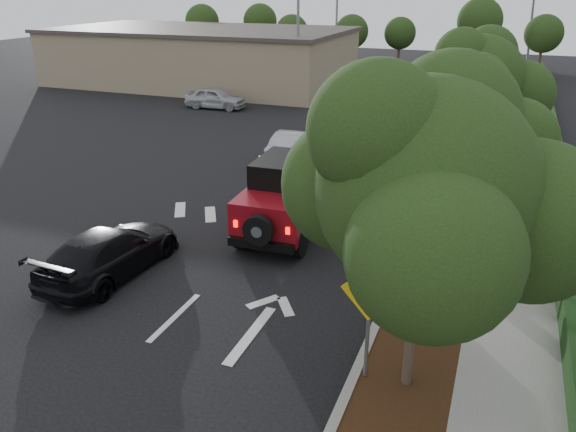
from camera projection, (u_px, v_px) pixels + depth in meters
The scene contains 19 objects.
ground at pixel (175, 317), 13.40m from camera, with size 120.00×120.00×0.00m, color black.
curb at pixel (438, 183), 22.15m from camera, with size 0.20×70.00×0.15m, color #9E9B93.
planting_strip at pixel (464, 186), 21.83m from camera, with size 1.80×70.00×0.12m, color black.
sidewalk at pixel (516, 192), 21.19m from camera, with size 2.00×70.00×0.12m, color gray.
hedge at pixel (558, 188), 20.59m from camera, with size 0.80×70.00×0.80m, color black.
commercial_building at pixel (202, 57), 43.78m from camera, with size 22.00×12.00×4.00m, color gray.
transmission_tower at pixel (503, 67), 52.68m from camera, with size 7.00×4.00×28.00m, color slate, non-canonical shape.
street_tree_near at pixel (405, 387), 11.10m from camera, with size 3.80×3.80×5.92m, color #183311, non-canonical shape.
street_tree_mid at pixel (447, 244), 17.12m from camera, with size 3.20×3.20×5.32m, color #183311, non-canonical shape.
street_tree_far at pixel (466, 180), 22.71m from camera, with size 3.40×3.40×5.62m, color #183311, non-canonical shape.
light_pole_a at pixel (298, 101), 37.94m from camera, with size 2.00×0.22×9.00m, color slate, non-canonical shape.
light_pole_b at pixel (335, 75), 48.59m from camera, with size 2.00×0.22×9.00m, color slate, non-canonical shape.
red_jeep at pixel (288, 195), 17.64m from camera, with size 2.28×4.73×2.38m.
silver_suv_ahead at pixel (365, 176), 20.81m from camera, with size 2.51×5.45×1.51m, color #97999E.
black_suv_oncoming at pixel (110, 251), 15.19m from camera, with size 1.84×4.54×1.32m, color black.
silver_sedan_oncoming at pixel (295, 145), 25.04m from camera, with size 1.43×4.11×1.35m, color #A4A6AB.
parked_suv at pixel (215, 98), 35.36m from camera, with size 1.55×3.86×1.31m, color #B5B7BD.
speed_hump_sign at pixel (369, 307), 10.59m from camera, with size 1.16×0.15×2.48m.
terracotta_planter at pixel (489, 269), 13.94m from camera, with size 0.68×0.68×1.18m.
Camera 1 is at (6.67, -9.67, 7.39)m, focal length 35.00 mm.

